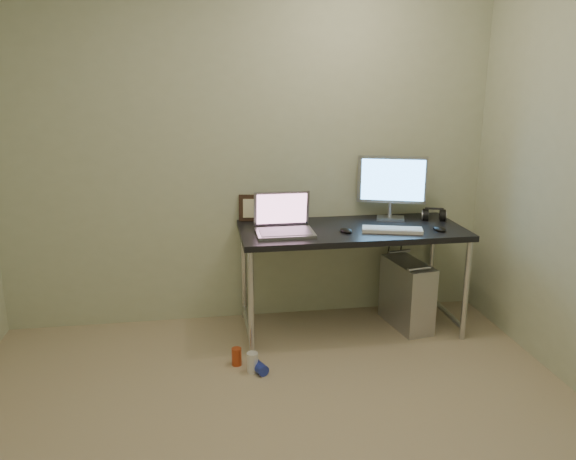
# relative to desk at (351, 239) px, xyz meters

# --- Properties ---
(wall_back) EXTENTS (3.50, 0.02, 2.50)m
(wall_back) POSITION_rel_desk_xyz_m (-0.68, 0.34, 0.58)
(wall_back) COLOR beige
(wall_back) RESTS_ON ground
(desk) EXTENTS (1.54, 0.67, 0.75)m
(desk) POSITION_rel_desk_xyz_m (0.00, 0.00, 0.00)
(desk) COLOR black
(desk) RESTS_ON ground
(tower_computer) EXTENTS (0.28, 0.49, 0.51)m
(tower_computer) POSITION_rel_desk_xyz_m (0.42, -0.02, -0.43)
(tower_computer) COLOR #ADADB2
(tower_computer) RESTS_ON ground
(cable_a) EXTENTS (0.01, 0.16, 0.69)m
(cable_a) POSITION_rel_desk_xyz_m (0.37, 0.29, -0.27)
(cable_a) COLOR black
(cable_a) RESTS_ON ground
(cable_b) EXTENTS (0.02, 0.11, 0.71)m
(cable_b) POSITION_rel_desk_xyz_m (0.46, 0.27, -0.29)
(cable_b) COLOR black
(cable_b) RESTS_ON ground
(can_red) EXTENTS (0.08, 0.08, 0.11)m
(can_red) POSITION_rel_desk_xyz_m (-0.84, -0.42, -0.61)
(can_red) COLOR #B53F19
(can_red) RESTS_ON ground
(can_white) EXTENTS (0.09, 0.09, 0.13)m
(can_white) POSITION_rel_desk_xyz_m (-0.75, -0.52, -0.61)
(can_white) COLOR silver
(can_white) RESTS_ON ground
(can_blue) EXTENTS (0.12, 0.14, 0.07)m
(can_blue) POSITION_rel_desk_xyz_m (-0.71, -0.54, -0.63)
(can_blue) COLOR #2433A7
(can_blue) RESTS_ON ground
(laptop) EXTENTS (0.38, 0.31, 0.26)m
(laptop) POSITION_rel_desk_xyz_m (-0.48, -0.04, 0.14)
(laptop) COLOR #AEAFB6
(laptop) RESTS_ON desk
(monitor) EXTENTS (0.48, 0.20, 0.46)m
(monitor) POSITION_rel_desk_xyz_m (0.34, 0.20, 0.35)
(monitor) COLOR #AEAFB6
(monitor) RESTS_ON desk
(keyboard) EXTENTS (0.42, 0.24, 0.02)m
(keyboard) POSITION_rel_desk_xyz_m (0.24, -0.14, 0.09)
(keyboard) COLOR silver
(keyboard) RESTS_ON desk
(mouse_right) EXTENTS (0.09, 0.12, 0.04)m
(mouse_right) POSITION_rel_desk_xyz_m (0.57, -0.17, 0.10)
(mouse_right) COLOR black
(mouse_right) RESTS_ON desk
(mouse_left) EXTENTS (0.10, 0.13, 0.04)m
(mouse_left) POSITION_rel_desk_xyz_m (-0.07, -0.10, 0.10)
(mouse_left) COLOR black
(mouse_left) RESTS_ON desk
(headphones) EXTENTS (0.19, 0.11, 0.11)m
(headphones) POSITION_rel_desk_xyz_m (0.65, 0.13, 0.11)
(headphones) COLOR black
(headphones) RESTS_ON desk
(picture_frame) EXTENTS (0.25, 0.11, 0.19)m
(picture_frame) POSITION_rel_desk_xyz_m (-0.64, 0.29, 0.18)
(picture_frame) COLOR black
(picture_frame) RESTS_ON desk
(webcam) EXTENTS (0.04, 0.03, 0.12)m
(webcam) POSITION_rel_desk_xyz_m (-0.37, 0.27, 0.17)
(webcam) COLOR silver
(webcam) RESTS_ON desk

